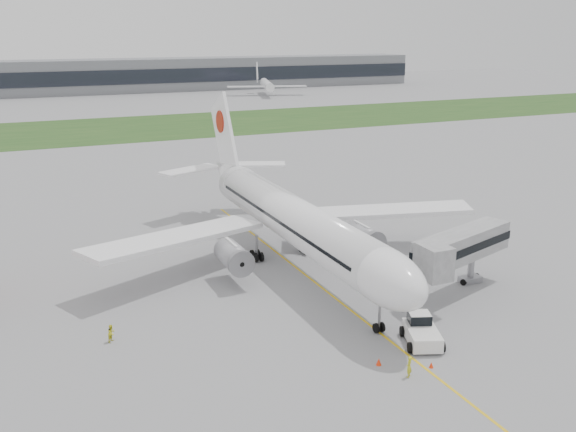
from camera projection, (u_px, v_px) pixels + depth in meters
name	position (u px, v px, depth m)	size (l,w,h in m)	color
ground	(307.00, 276.00, 70.89)	(600.00, 600.00, 0.00)	#949497
apron_markings	(328.00, 292.00, 66.51)	(70.00, 70.00, 0.04)	yellow
grass_strip	(118.00, 129.00, 176.13)	(600.00, 50.00, 0.02)	#20461A
terminal_building	(72.00, 77.00, 270.53)	(320.00, 22.30, 14.00)	slate
airliner	(289.00, 216.00, 73.58)	(48.13, 53.95, 17.88)	white
pushback_tug	(421.00, 331.00, 55.63)	(4.33, 5.19, 2.34)	white
jet_bridge	(458.00, 248.00, 64.88)	(13.98, 8.12, 6.67)	#AEAEB1
safety_cone_left	(379.00, 362.00, 51.97)	(0.45, 0.45, 0.61)	#F9330D
safety_cone_right	(431.00, 365.00, 51.59)	(0.36, 0.36, 0.49)	#F9330D
ground_crew_near	(409.00, 367.00, 50.07)	(0.64, 0.42, 1.75)	gold
ground_crew_far	(112.00, 333.00, 55.79)	(0.77, 0.60, 1.58)	yellow
distant_aircraft_right	(267.00, 95.00, 266.12)	(32.74, 28.89, 12.52)	white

